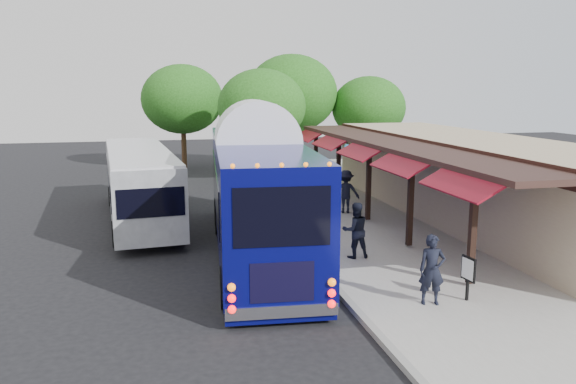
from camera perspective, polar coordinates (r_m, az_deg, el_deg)
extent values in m
plane|color=black|center=(19.17, 1.78, -6.76)|extent=(90.00, 90.00, 0.00)
cube|color=#9E9B93|center=(24.42, 10.75, -2.94)|extent=(10.00, 40.00, 0.15)
cube|color=gray|center=(22.90, -0.68, -3.66)|extent=(0.20, 40.00, 0.16)
cube|color=tan|center=(25.69, 18.05, 1.31)|extent=(5.00, 20.00, 3.60)
cube|color=black|center=(24.29, 13.14, 4.62)|extent=(0.06, 20.00, 0.60)
cube|color=#331E19|center=(23.83, 10.81, 4.84)|extent=(2.60, 20.00, 0.18)
cube|color=black|center=(16.58, 18.25, -3.61)|extent=(0.18, 0.18, 3.16)
cube|color=maroon|center=(16.09, 17.22, 0.92)|extent=(1.00, 3.20, 0.57)
cube|color=black|center=(20.00, 12.33, -0.93)|extent=(0.18, 0.18, 3.16)
cube|color=maroon|center=(19.60, 11.35, 2.86)|extent=(1.00, 3.20, 0.57)
cube|color=black|center=(23.61, 8.19, 0.96)|extent=(0.18, 0.18, 3.16)
cube|color=maroon|center=(23.27, 7.28, 4.19)|extent=(1.00, 3.20, 0.57)
cube|color=black|center=(27.33, 5.15, 2.34)|extent=(0.18, 0.18, 3.16)
cube|color=maroon|center=(27.03, 4.33, 5.13)|extent=(1.00, 3.20, 0.57)
cube|color=black|center=(31.11, 2.84, 3.38)|extent=(0.18, 0.18, 3.16)
cube|color=maroon|center=(30.86, 2.09, 5.84)|extent=(1.00, 3.20, 0.57)
sphere|color=#1B6598|center=(18.26, 16.34, 1.22)|extent=(0.26, 0.26, 0.26)
sphere|color=#1B6598|center=(22.70, 10.16, 3.26)|extent=(0.26, 0.26, 0.26)
sphere|color=#1B6598|center=(27.33, 6.03, 4.59)|extent=(0.26, 0.26, 0.26)
cube|color=#070958|center=(19.43, -3.20, 0.17)|extent=(3.88, 13.28, 3.44)
cube|color=#070958|center=(19.85, -3.14, -5.17)|extent=(3.81, 13.14, 0.38)
ellipsoid|color=white|center=(19.19, -3.25, 5.17)|extent=(3.85, 13.02, 0.61)
cube|color=black|center=(13.04, 1.80, -2.45)|extent=(2.27, 0.22, 1.42)
cube|color=silver|center=(13.82, 1.66, -11.80)|extent=(2.73, 0.43, 0.31)
sphere|color=#FF0C0C|center=(13.39, -3.27, -11.27)|extent=(0.20, 0.20, 0.20)
sphere|color=#FF0C0C|center=(13.96, 6.59, -10.38)|extent=(0.20, 0.20, 0.20)
cylinder|color=black|center=(14.92, -4.59, -9.65)|extent=(0.42, 1.16, 1.13)
cylinder|color=black|center=(15.46, 4.79, -8.91)|extent=(0.42, 1.16, 1.13)
cylinder|color=black|center=(23.67, -7.93, -2.07)|extent=(0.42, 1.16, 1.13)
cylinder|color=black|center=(24.01, -1.93, -1.78)|extent=(0.42, 1.16, 1.13)
cube|color=gray|center=(25.05, -14.84, 0.98)|extent=(3.54, 11.71, 2.66)
cube|color=black|center=(25.09, -17.75, 1.36)|extent=(0.92, 9.77, 1.00)
cube|color=black|center=(25.01, -11.97, 1.61)|extent=(0.92, 9.77, 1.00)
cube|color=silver|center=(24.87, -14.99, 4.09)|extent=(3.47, 11.48, 0.10)
cylinder|color=black|center=(21.42, -18.05, -4.08)|extent=(0.37, 0.98, 0.96)
cylinder|color=black|center=(21.33, -11.86, -3.84)|extent=(0.37, 0.98, 0.96)
cylinder|color=black|center=(28.72, -16.85, -0.35)|extent=(0.37, 0.98, 0.96)
cylinder|color=black|center=(28.66, -12.25, -0.16)|extent=(0.37, 0.98, 0.96)
imported|color=black|center=(15.11, 14.42, -7.66)|extent=(0.76, 0.60, 1.85)
imported|color=black|center=(18.66, 6.86, -3.87)|extent=(0.91, 0.71, 1.86)
imported|color=black|center=(29.54, 2.37, 1.33)|extent=(0.99, 0.52, 1.61)
imported|color=black|center=(25.24, 5.89, 0.04)|extent=(1.38, 0.98, 1.93)
cube|color=black|center=(15.71, 17.81, -8.38)|extent=(0.07, 0.07, 1.20)
cube|color=black|center=(15.63, 17.87, -7.44)|extent=(0.11, 0.55, 0.65)
cube|color=white|center=(15.61, 17.76, -7.45)|extent=(0.07, 0.45, 0.54)
cylinder|color=#382314|center=(34.47, -2.65, 3.66)|extent=(0.36, 0.36, 3.09)
ellipsoid|color=#1D4B12|center=(34.24, -2.69, 8.68)|extent=(5.33, 5.33, 4.53)
cylinder|color=#382314|center=(38.76, 0.37, 4.81)|extent=(0.36, 0.36, 3.58)
ellipsoid|color=#1D4B12|center=(38.56, 0.38, 9.98)|extent=(6.18, 6.18, 5.25)
cylinder|color=#382314|center=(39.48, 8.09, 4.33)|extent=(0.36, 0.36, 2.92)
ellipsoid|color=#1D4B12|center=(39.28, 8.20, 8.47)|extent=(5.05, 5.05, 4.29)
cylinder|color=#382314|center=(40.68, -10.52, 4.71)|extent=(0.36, 0.36, 3.30)
ellipsoid|color=#1D4B12|center=(40.49, -10.68, 9.25)|extent=(5.70, 5.70, 4.85)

